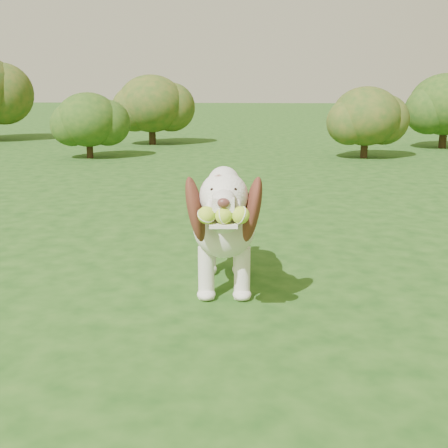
{
  "coord_description": "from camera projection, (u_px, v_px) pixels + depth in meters",
  "views": [
    {
      "loc": [
        0.06,
        -4.08,
        1.34
      ],
      "look_at": [
        -0.2,
        -0.82,
        0.53
      ],
      "focal_mm": 45.0,
      "sensor_mm": 36.0,
      "label": 1
    }
  ],
  "objects": [
    {
      "name": "shrub_b",
      "position": [
        151.0,
        104.0,
        12.77
      ],
      "size": [
        1.52,
        1.52,
        1.58
      ],
      "color": "#382314",
      "rests_on": "ground"
    },
    {
      "name": "shrub_c",
      "position": [
        366.0,
        116.0,
        10.39
      ],
      "size": [
        1.28,
        1.28,
        1.32
      ],
      "color": "#382314",
      "rests_on": "ground"
    },
    {
      "name": "dog",
      "position": [
        224.0,
        221.0,
        3.65
      ],
      "size": [
        0.51,
        1.38,
        0.9
      ],
      "rotation": [
        0.0,
        0.0,
        0.07
      ],
      "color": "white",
      "rests_on": "ground"
    },
    {
      "name": "ground",
      "position": [
        259.0,
        266.0,
        4.27
      ],
      "size": [
        80.0,
        80.0,
        0.0
      ],
      "primitive_type": "plane",
      "color": "#184213",
      "rests_on": "ground"
    },
    {
      "name": "shrub_a",
      "position": [
        88.0,
        120.0,
        10.4
      ],
      "size": [
        1.17,
        1.17,
        1.21
      ],
      "color": "#382314",
      "rests_on": "ground"
    },
    {
      "name": "shrub_d",
      "position": [
        446.0,
        104.0,
        12.0
      ],
      "size": [
        1.54,
        1.54,
        1.59
      ],
      "color": "#382314",
      "rests_on": "ground"
    }
  ]
}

